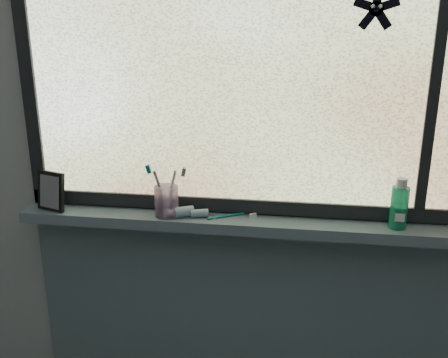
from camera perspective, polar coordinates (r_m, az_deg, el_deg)
wall_back at (r=1.76m, az=2.49°, el=3.37°), size 3.00×0.01×2.50m
windowsill at (r=1.77m, az=2.13°, el=-5.08°), size 1.62×0.14×0.04m
sill_apron at (r=2.07m, az=2.15°, el=-17.55°), size 1.62×0.02×0.98m
window_pane at (r=1.69m, az=2.54°, el=12.39°), size 1.50×0.01×1.00m
frame_bottom at (r=1.80m, az=2.32°, el=-3.02°), size 1.60×0.03×0.05m
frame_left at (r=1.93m, az=-21.55°, el=11.87°), size 0.05×0.03×1.10m
frame_mullion at (r=1.73m, az=23.06°, el=11.15°), size 0.03×0.03×1.00m
starfish_sticker at (r=1.68m, az=17.01°, el=18.13°), size 0.15×0.02×0.15m
vanity_mirror at (r=1.92m, az=-19.16°, el=-1.30°), size 0.13×0.09×0.14m
toothpaste_tube at (r=1.77m, az=-3.89°, el=-3.79°), size 0.21×0.12×0.04m
toothbrush_cup at (r=1.78m, az=-6.59°, el=-2.53°), size 0.10×0.10×0.11m
toothbrush_lying at (r=1.77m, az=0.46°, el=-4.14°), size 0.18×0.12×0.01m
mouthwash_bottle at (r=1.75m, az=19.41°, el=-2.66°), size 0.07×0.07×0.14m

